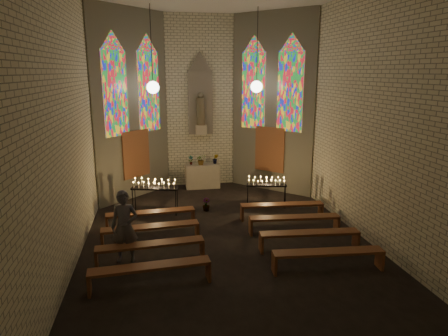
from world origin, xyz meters
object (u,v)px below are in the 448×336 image
(altar, at_px, (203,176))
(votive_stand_right, at_px, (266,183))
(aisle_flower_pot, at_px, (206,205))
(visitor, at_px, (125,226))
(votive_stand_left, at_px, (155,186))

(altar, relative_size, votive_stand_right, 0.96)
(aisle_flower_pot, distance_m, visitor, 4.29)
(altar, bearing_deg, votive_stand_right, -55.74)
(altar, relative_size, votive_stand_left, 0.86)
(votive_stand_left, bearing_deg, visitor, -88.63)
(votive_stand_left, relative_size, visitor, 0.86)
(visitor, bearing_deg, aisle_flower_pot, 60.17)
(votive_stand_left, distance_m, votive_stand_right, 3.93)
(aisle_flower_pot, bearing_deg, altar, 85.36)
(votive_stand_left, xyz_separation_m, votive_stand_right, (3.92, 0.01, -0.10))
(votive_stand_left, relative_size, votive_stand_right, 1.11)
(votive_stand_right, distance_m, visitor, 5.82)
(votive_stand_right, height_order, visitor, visitor)
(altar, distance_m, aisle_flower_pot, 2.91)
(altar, distance_m, votive_stand_right, 3.47)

